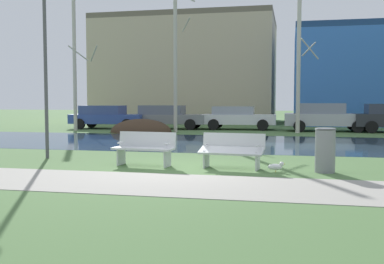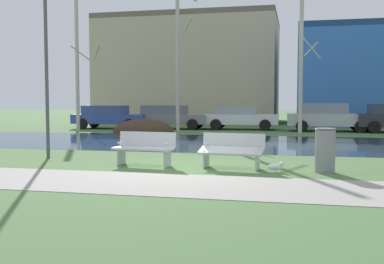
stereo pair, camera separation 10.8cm
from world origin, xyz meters
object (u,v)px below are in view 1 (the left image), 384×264
object	(u,v)px
bench_left	(144,148)
parked_hatch_third_white	(238,117)
trash_bin	(325,149)
streetlamp	(45,44)
parked_wagon_fourth_silver	(325,117)
parked_van_nearest_blue	(107,116)
parked_sedan_second_grey	(166,116)
seagull	(276,167)
bench_right	(232,150)

from	to	relation	value
bench_left	parked_hatch_third_white	size ratio (longest dim) A/B	0.39
bench_left	trash_bin	distance (m)	4.51
trash_bin	streetlamp	bearing A→B (deg)	172.21
parked_wagon_fourth_silver	parked_van_nearest_blue	bearing A→B (deg)	-178.49
parked_van_nearest_blue	parked_hatch_third_white	world-z (taller)	parked_van_nearest_blue
trash_bin	parked_wagon_fourth_silver	distance (m)	15.31
trash_bin	parked_hatch_third_white	world-z (taller)	parked_hatch_third_white
parked_sedan_second_grey	parked_hatch_third_white	xyz separation A→B (m)	(4.27, 0.26, -0.02)
parked_wagon_fourth_silver	seagull	bearing A→B (deg)	-97.93
streetlamp	parked_wagon_fourth_silver	size ratio (longest dim) A/B	1.06
trash_bin	parked_sedan_second_grey	world-z (taller)	parked_sedan_second_grey
bench_right	parked_van_nearest_blue	bearing A→B (deg)	122.73
bench_right	trash_bin	bearing A→B (deg)	-4.30
bench_right	parked_hatch_third_white	size ratio (longest dim) A/B	0.39
bench_right	trash_bin	xyz separation A→B (m)	(2.22, -0.17, 0.07)
parked_van_nearest_blue	parked_sedan_second_grey	world-z (taller)	parked_sedan_second_grey
streetlamp	parked_van_nearest_blue	distance (m)	14.64
streetlamp	parked_sedan_second_grey	size ratio (longest dim) A/B	1.05
streetlamp	parked_sedan_second_grey	bearing A→B (deg)	91.45
streetlamp	parked_sedan_second_grey	distance (m)	14.74
parked_hatch_third_white	parked_sedan_second_grey	bearing A→B (deg)	-176.51
streetlamp	trash_bin	bearing A→B (deg)	-7.79
bench_right	streetlamp	size ratio (longest dim) A/B	0.34
bench_left	seagull	bearing A→B (deg)	-6.44
parked_wagon_fourth_silver	trash_bin	bearing A→B (deg)	-93.86
bench_left	parked_hatch_third_white	world-z (taller)	parked_hatch_third_white
trash_bin	parked_van_nearest_blue	size ratio (longest dim) A/B	0.23
streetlamp	parked_wagon_fourth_silver	distance (m)	16.91
parked_van_nearest_blue	parked_wagon_fourth_silver	distance (m)	12.75
streetlamp	parked_hatch_third_white	size ratio (longest dim) A/B	1.14
seagull	streetlamp	xyz separation A→B (m)	(-6.66, 1.28, 3.18)
trash_bin	bench_right	bearing A→B (deg)	175.70
streetlamp	parked_hatch_third_white	xyz separation A→B (m)	(3.91, 14.77, -2.58)
parked_van_nearest_blue	parked_sedan_second_grey	distance (m)	3.62
bench_left	parked_van_nearest_blue	world-z (taller)	parked_van_nearest_blue
bench_left	streetlamp	world-z (taller)	streetlamp
parked_wagon_fourth_silver	bench_left	bearing A→B (deg)	-110.12
trash_bin	parked_sedan_second_grey	xyz separation A→B (m)	(-8.15, 15.57, 0.21)
bench_right	streetlamp	distance (m)	6.31
parked_hatch_third_white	parked_wagon_fourth_silver	world-z (taller)	parked_wagon_fourth_silver
parked_sedan_second_grey	trash_bin	bearing A→B (deg)	-62.36
seagull	parked_hatch_third_white	bearing A→B (deg)	99.74
seagull	parked_van_nearest_blue	bearing A→B (deg)	124.95
trash_bin	seagull	distance (m)	1.22
bench_left	bench_right	xyz separation A→B (m)	(2.28, 0.00, 0.00)
parked_van_nearest_blue	seagull	bearing A→B (deg)	-55.05
bench_right	parked_sedan_second_grey	bearing A→B (deg)	111.06
seagull	parked_van_nearest_blue	world-z (taller)	parked_van_nearest_blue
bench_right	parked_hatch_third_white	xyz separation A→B (m)	(-1.66, 15.66, 0.26)
parked_sedan_second_grey	bench_right	bearing A→B (deg)	-68.94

